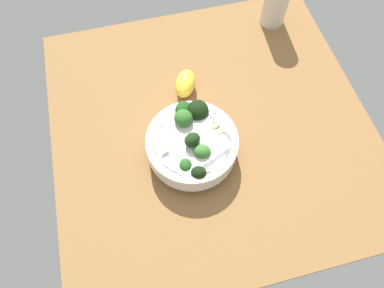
{
  "coord_description": "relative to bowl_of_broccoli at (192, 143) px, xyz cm",
  "views": [
    {
      "loc": [
        35.79,
        -13.33,
        64.22
      ],
      "look_at": [
        5.96,
        -5.77,
        4.0
      ],
      "focal_mm": 32.29,
      "sensor_mm": 36.0,
      "label": 1
    }
  ],
  "objects": [
    {
      "name": "bowl_of_broccoli",
      "position": [
        0.0,
        0.0,
        0.0
      ],
      "size": [
        18.62,
        17.96,
        9.15
      ],
      "color": "white",
      "rests_on": "ground_plane"
    },
    {
      "name": "lemon_wedge",
      "position": [
        -15.37,
        2.35,
        -1.48
      ],
      "size": [
        8.11,
        6.8,
        4.85
      ],
      "primitive_type": "ellipsoid",
      "rotation": [
        0.0,
        0.0,
        5.84
      ],
      "color": "yellow",
      "rests_on": "ground_plane"
    },
    {
      "name": "ground_plane",
      "position": [
        -5.65,
        5.68,
        -5.49
      ],
      "size": [
        67.72,
        67.72,
        3.16
      ],
      "primitive_type": "cube",
      "color": "brown"
    }
  ]
}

